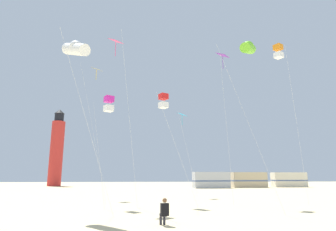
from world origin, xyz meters
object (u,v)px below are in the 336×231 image
object	(u,v)px
kite_diamond_gold	(96,75)
lighthouse_distant	(57,149)
kite_flyer_standing	(164,211)
kite_diamond_violet	(223,62)
kite_box_scarlet	(163,101)
kite_diamond_cyan	(182,117)
kite_tube_white	(76,49)
kite_tube_lime	(248,48)
rv_van_cream	(289,180)
kite_box_magenta	(109,104)
kite_box_orange	(278,52)
rv_van_tan	(249,180)
kite_diamond_rainbow	(117,48)
rv_van_silver	(211,180)

from	to	relation	value
kite_diamond_gold	lighthouse_distant	world-z (taller)	lighthouse_distant
kite_flyer_standing	kite_diamond_violet	xyz separation A→B (m)	(5.53, 8.71, 10.73)
kite_box_scarlet	kite_diamond_cyan	size ratio (longest dim) A/B	0.95
kite_diamond_cyan	kite_tube_white	xyz separation A→B (m)	(-8.39, -13.85, 1.19)
kite_diamond_gold	kite_tube_lime	distance (m)	16.93
kite_flyer_standing	rv_van_cream	distance (m)	50.32
kite_box_magenta	kite_diamond_violet	bearing A→B (deg)	6.29
kite_diamond_violet	rv_van_cream	bearing A→B (deg)	56.13
kite_box_scarlet	kite_box_orange	distance (m)	10.42
kite_diamond_gold	rv_van_tan	bearing A→B (deg)	43.36
lighthouse_distant	kite_flyer_standing	bearing A→B (deg)	-69.33
kite_diamond_rainbow	lighthouse_distant	distance (m)	47.99
kite_box_orange	kite_diamond_gold	size ratio (longest dim) A/B	0.94
kite_box_scarlet	rv_van_silver	bearing A→B (deg)	69.88
kite_flyer_standing	kite_box_scarlet	bearing A→B (deg)	-105.28
rv_van_cream	rv_van_tan	bearing A→B (deg)	-166.87
kite_flyer_standing	rv_van_cream	size ratio (longest dim) A/B	0.18
rv_van_tan	rv_van_cream	distance (m)	8.91
kite_tube_lime	rv_van_silver	size ratio (longest dim) A/B	1.76
kite_flyer_standing	kite_diamond_rainbow	xyz separation A→B (m)	(-2.96, 6.79, 10.66)
kite_diamond_gold	kite_tube_lime	world-z (taller)	kite_diamond_gold
kite_diamond_violet	kite_diamond_rainbow	bearing A→B (deg)	-167.30
kite_box_magenta	rv_van_tan	bearing A→B (deg)	55.23
kite_diamond_violet	rv_van_cream	distance (m)	41.22
kite_box_magenta	lighthouse_distant	world-z (taller)	lighthouse_distant
kite_diamond_violet	kite_box_magenta	world-z (taller)	kite_diamond_violet
kite_diamond_violet	kite_diamond_rainbow	distance (m)	8.71
kite_diamond_violet	kite_diamond_cyan	xyz separation A→B (m)	(-2.19, 8.50, -3.01)
kite_flyer_standing	rv_van_cream	xyz separation A→B (m)	(27.82, 41.92, 0.78)
rv_van_cream	kite_diamond_gold	bearing A→B (deg)	-141.03
rv_van_cream	kite_flyer_standing	bearing A→B (deg)	-121.50
kite_diamond_rainbow	rv_van_cream	xyz separation A→B (m)	(30.79, 35.12, -9.88)
kite_box_scarlet	rv_van_cream	world-z (taller)	kite_box_scarlet
lighthouse_distant	kite_diamond_cyan	bearing A→B (deg)	-56.49
rv_van_tan	kite_box_orange	bearing A→B (deg)	-106.58
kite_flyer_standing	kite_box_magenta	bearing A→B (deg)	-76.93
rv_van_tan	kite_diamond_rainbow	bearing A→B (deg)	-124.35
rv_van_cream	kite_diamond_cyan	bearing A→B (deg)	-132.65
kite_diamond_rainbow	rv_van_cream	world-z (taller)	kite_diamond_rainbow
rv_van_silver	rv_van_tan	xyz separation A→B (m)	(7.66, 1.94, 0.00)
kite_tube_lime	kite_diamond_violet	bearing A→B (deg)	100.71
kite_box_scarlet	kite_box_magenta	xyz separation A→B (m)	(-4.11, -1.08, -0.61)
kite_diamond_cyan	kite_diamond_gold	xyz separation A→B (m)	(-9.34, -0.68, 4.30)
kite_box_orange	kite_box_magenta	size ratio (longest dim) A/B	1.63
kite_diamond_cyan	rv_van_cream	bearing A→B (deg)	45.27
kite_flyer_standing	rv_van_cream	world-z (taller)	rv_van_cream
kite_box_scarlet	lighthouse_distant	bearing A→B (deg)	115.13
kite_tube_white	rv_van_tan	world-z (taller)	kite_tube_white
kite_box_magenta	lighthouse_distant	xyz separation A→B (m)	(-16.03, 43.99, 0.57)
kite_diamond_cyan	rv_van_cream	xyz separation A→B (m)	(24.48, 24.71, -6.94)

